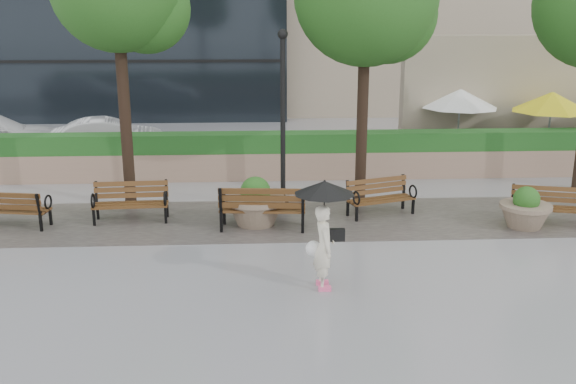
{
  "coord_description": "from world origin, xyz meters",
  "views": [
    {
      "loc": [
        -0.47,
        -11.37,
        4.71
      ],
      "look_at": [
        0.22,
        1.49,
        1.1
      ],
      "focal_mm": 40.0,
      "sensor_mm": 36.0,
      "label": 1
    }
  ],
  "objects_px": {
    "bench_2": "(263,216)",
    "planter_left": "(256,206)",
    "pedestrian": "(324,224)",
    "bench_1": "(131,210)",
    "bench_4": "(547,213)",
    "bench_3": "(380,205)",
    "planter_right": "(525,212)",
    "lamppost": "(283,133)",
    "car_right": "(109,137)",
    "bench_0": "(13,216)"
  },
  "relations": [
    {
      "from": "bench_1",
      "to": "bench_4",
      "type": "xyz_separation_m",
      "value": [
        9.6,
        -0.69,
        -0.02
      ]
    },
    {
      "from": "planter_right",
      "to": "lamppost",
      "type": "relative_size",
      "value": 0.26
    },
    {
      "from": "bench_4",
      "to": "car_right",
      "type": "height_order",
      "value": "car_right"
    },
    {
      "from": "bench_1",
      "to": "planter_right",
      "type": "xyz_separation_m",
      "value": [
        8.99,
        -0.92,
        0.1
      ]
    },
    {
      "from": "bench_0",
      "to": "planter_left",
      "type": "bearing_deg",
      "value": -171.51
    },
    {
      "from": "planter_left",
      "to": "planter_right",
      "type": "xyz_separation_m",
      "value": [
        6.09,
        -0.53,
        -0.07
      ]
    },
    {
      "from": "bench_2",
      "to": "pedestrian",
      "type": "height_order",
      "value": "pedestrian"
    },
    {
      "from": "planter_left",
      "to": "lamppost",
      "type": "relative_size",
      "value": 0.31
    },
    {
      "from": "bench_0",
      "to": "bench_2",
      "type": "xyz_separation_m",
      "value": [
        5.66,
        -0.43,
        0.04
      ]
    },
    {
      "from": "bench_0",
      "to": "bench_1",
      "type": "height_order",
      "value": "bench_1"
    },
    {
      "from": "bench_2",
      "to": "bench_0",
      "type": "bearing_deg",
      "value": 0.47
    },
    {
      "from": "bench_4",
      "to": "planter_left",
      "type": "relative_size",
      "value": 1.24
    },
    {
      "from": "bench_4",
      "to": "bench_0",
      "type": "bearing_deg",
      "value": -166.66
    },
    {
      "from": "bench_3",
      "to": "planter_right",
      "type": "xyz_separation_m",
      "value": [
        3.09,
        -1.09,
        0.12
      ]
    },
    {
      "from": "bench_0",
      "to": "pedestrian",
      "type": "distance_m",
      "value": 7.68
    },
    {
      "from": "bench_2",
      "to": "planter_right",
      "type": "bearing_deg",
      "value": -177.12
    },
    {
      "from": "bench_2",
      "to": "bench_3",
      "type": "relative_size",
      "value": 1.13
    },
    {
      "from": "planter_left",
      "to": "pedestrian",
      "type": "relative_size",
      "value": 0.7
    },
    {
      "from": "pedestrian",
      "to": "bench_2",
      "type": "bearing_deg",
      "value": 14.0
    },
    {
      "from": "bench_0",
      "to": "bench_2",
      "type": "relative_size",
      "value": 0.88
    },
    {
      "from": "pedestrian",
      "to": "bench_3",
      "type": "bearing_deg",
      "value": -27.51
    },
    {
      "from": "bench_2",
      "to": "bench_4",
      "type": "bearing_deg",
      "value": -174.97
    },
    {
      "from": "planter_right",
      "to": "bench_4",
      "type": "bearing_deg",
      "value": 20.07
    },
    {
      "from": "bench_1",
      "to": "pedestrian",
      "type": "height_order",
      "value": "pedestrian"
    },
    {
      "from": "bench_3",
      "to": "bench_2",
      "type": "bearing_deg",
      "value": 178.21
    },
    {
      "from": "pedestrian",
      "to": "bench_0",
      "type": "bearing_deg",
      "value": 57.7
    },
    {
      "from": "bench_2",
      "to": "bench_4",
      "type": "distance_m",
      "value": 6.55
    },
    {
      "from": "bench_2",
      "to": "bench_3",
      "type": "distance_m",
      "value": 2.98
    },
    {
      "from": "bench_4",
      "to": "lamppost",
      "type": "relative_size",
      "value": 0.39
    },
    {
      "from": "bench_3",
      "to": "planter_left",
      "type": "distance_m",
      "value": 3.06
    },
    {
      "from": "planter_left",
      "to": "lamppost",
      "type": "distance_m",
      "value": 1.98
    },
    {
      "from": "bench_1",
      "to": "car_right",
      "type": "bearing_deg",
      "value": 102.6
    },
    {
      "from": "lamppost",
      "to": "car_right",
      "type": "distance_m",
      "value": 8.9
    },
    {
      "from": "bench_0",
      "to": "bench_1",
      "type": "xyz_separation_m",
      "value": [
        2.61,
        0.28,
        0.01
      ]
    },
    {
      "from": "bench_2",
      "to": "bench_1",
      "type": "bearing_deg",
      "value": -8.29
    },
    {
      "from": "pedestrian",
      "to": "lamppost",
      "type": "bearing_deg",
      "value": 2.48
    },
    {
      "from": "planter_right",
      "to": "lamppost",
      "type": "distance_m",
      "value": 5.86
    },
    {
      "from": "planter_right",
      "to": "car_right",
      "type": "distance_m",
      "value": 13.89
    },
    {
      "from": "bench_2",
      "to": "lamppost",
      "type": "height_order",
      "value": "lamppost"
    },
    {
      "from": "bench_3",
      "to": "pedestrian",
      "type": "relative_size",
      "value": 0.89
    },
    {
      "from": "bench_1",
      "to": "bench_4",
      "type": "bearing_deg",
      "value": -7.05
    },
    {
      "from": "bench_1",
      "to": "planter_right",
      "type": "distance_m",
      "value": 9.03
    },
    {
      "from": "bench_1",
      "to": "planter_left",
      "type": "height_order",
      "value": "planter_left"
    },
    {
      "from": "planter_left",
      "to": "planter_right",
      "type": "height_order",
      "value": "planter_left"
    },
    {
      "from": "car_right",
      "to": "pedestrian",
      "type": "relative_size",
      "value": 1.96
    },
    {
      "from": "bench_3",
      "to": "planter_right",
      "type": "relative_size",
      "value": 1.51
    },
    {
      "from": "bench_2",
      "to": "lamppost",
      "type": "xyz_separation_m",
      "value": [
        0.53,
        1.45,
        1.62
      ]
    },
    {
      "from": "bench_2",
      "to": "planter_left",
      "type": "height_order",
      "value": "planter_left"
    },
    {
      "from": "bench_4",
      "to": "planter_left",
      "type": "bearing_deg",
      "value": -167.35
    },
    {
      "from": "bench_0",
      "to": "planter_right",
      "type": "distance_m",
      "value": 11.61
    }
  ]
}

